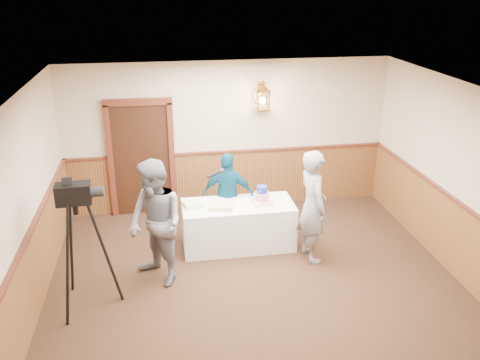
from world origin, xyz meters
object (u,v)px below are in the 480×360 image
object	(u,v)px
interviewer	(156,224)
baker	(312,206)
tiered_cake	(262,197)
display_table	(238,225)
sheet_cake_green	(193,204)
assistant_p	(228,195)
tv_camera_rig	(81,253)
sheet_cake_yellow	(221,206)

from	to	relation	value
interviewer	baker	distance (m)	2.39
tiered_cake	display_table	bearing A→B (deg)	175.54
sheet_cake_green	interviewer	world-z (taller)	interviewer
display_table	interviewer	size ratio (longest dim) A/B	0.97
assistant_p	tiered_cake	bearing A→B (deg)	152.35
sheet_cake_green	tv_camera_rig	xyz separation A→B (m)	(-1.56, -1.33, 0.01)
sheet_cake_yellow	assistant_p	distance (m)	0.56
interviewer	baker	xyz separation A→B (m)	(2.37, 0.27, -0.03)
tiered_cake	assistant_p	size ratio (longest dim) A/B	0.22
display_table	tiered_cake	bearing A→B (deg)	-4.46
display_table	sheet_cake_yellow	bearing A→B (deg)	-156.73
sheet_cake_yellow	interviewer	size ratio (longest dim) A/B	0.20
sheet_cake_green	display_table	bearing A→B (deg)	-3.65
sheet_cake_yellow	sheet_cake_green	bearing A→B (deg)	158.92
tiered_cake	sheet_cake_green	distance (m)	1.11
sheet_cake_green	assistant_p	size ratio (longest dim) A/B	0.21
baker	tiered_cake	bearing A→B (deg)	42.87
display_table	assistant_p	xyz separation A→B (m)	(-0.10, 0.40, 0.37)
interviewer	assistant_p	distance (m)	1.75
tiered_cake	sheet_cake_green	size ratio (longest dim) A/B	1.04
interviewer	sheet_cake_yellow	bearing A→B (deg)	91.01
display_table	sheet_cake_green	xyz separation A→B (m)	(-0.72, 0.05, 0.41)
tiered_cake	baker	bearing A→B (deg)	-38.64
sheet_cake_yellow	baker	xyz separation A→B (m)	(1.35, -0.45, 0.11)
display_table	sheet_cake_green	bearing A→B (deg)	176.35
tiered_cake	interviewer	bearing A→B (deg)	-154.20
display_table	baker	bearing A→B (deg)	-28.32
display_table	sheet_cake_yellow	world-z (taller)	sheet_cake_yellow
display_table	assistant_p	bearing A→B (deg)	103.77
baker	interviewer	bearing A→B (deg)	88.13
sheet_cake_yellow	assistant_p	bearing A→B (deg)	70.67
sheet_cake_green	sheet_cake_yellow	bearing A→B (deg)	-21.08
interviewer	display_table	bearing A→B (deg)	88.63
sheet_cake_green	assistant_p	world-z (taller)	assistant_p
sheet_cake_green	assistant_p	xyz separation A→B (m)	(0.62, 0.36, -0.04)
sheet_cake_green	tv_camera_rig	distance (m)	2.05
interviewer	tv_camera_rig	distance (m)	1.08
tiered_cake	tv_camera_rig	size ratio (longest dim) A/B	0.18
tiered_cake	interviewer	xyz separation A→B (m)	(-1.69, -0.82, 0.06)
assistant_p	interviewer	bearing A→B (deg)	60.36
interviewer	sheet_cake_green	bearing A→B (deg)	112.36
sheet_cake_yellow	tv_camera_rig	distance (m)	2.31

